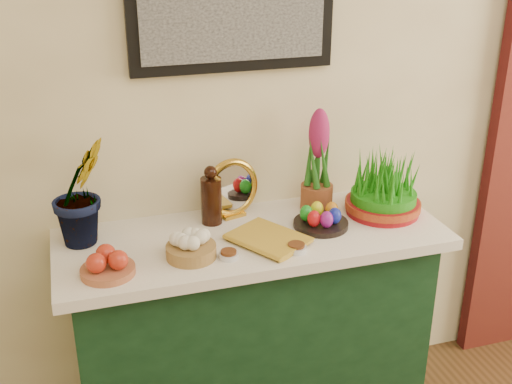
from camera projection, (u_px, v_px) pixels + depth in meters
sideboard at (252, 339)px, 2.50m from camera, size 1.30×0.45×0.85m
tablecloth at (252, 237)px, 2.33m from camera, size 1.40×0.55×0.04m
hyacinth_green at (79, 175)px, 2.16m from camera, size 0.32×0.31×0.50m
apple_bowl at (107, 264)px, 2.03m from camera, size 0.19×0.19×0.09m
garlic_basket at (191, 247)px, 2.13m from camera, size 0.18×0.18×0.09m
vinegar_cruet at (211, 198)px, 2.35m from camera, size 0.08×0.08×0.23m
mirror at (232, 189)px, 2.41m from camera, size 0.23×0.11×0.23m
book at (250, 248)px, 2.17m from camera, size 0.28×0.31×0.04m
spice_dish_left at (229, 255)px, 2.14m from camera, size 0.07×0.07×0.03m
spice_dish_right at (296, 248)px, 2.18m from camera, size 0.07×0.07×0.03m
egg_plate at (321, 219)px, 2.35m from camera, size 0.22×0.22×0.08m
hyacinth_pink at (318, 165)px, 2.43m from camera, size 0.12×0.12×0.41m
wheatgrass_sabzeh at (384, 188)px, 2.43m from camera, size 0.29×0.29×0.24m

